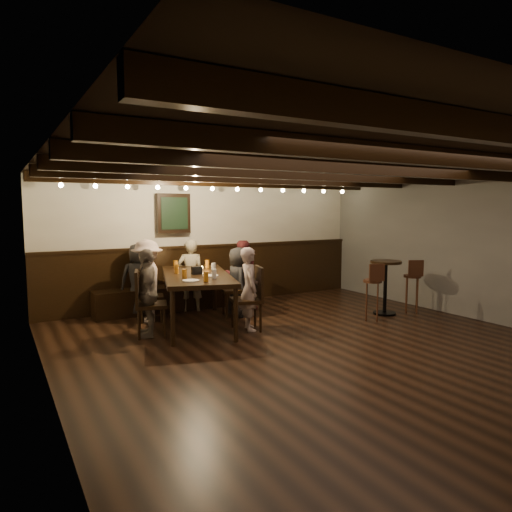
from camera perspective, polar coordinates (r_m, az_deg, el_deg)
room at (r=7.65m, az=-3.56°, el=0.20°), size 7.00×7.00×7.00m
dining_table at (r=7.20m, az=-7.44°, el=-2.75°), size 1.58×2.38×0.82m
chair_left_near at (r=7.70m, az=-13.09°, el=-6.05°), size 0.48×0.48×0.85m
chair_left_far at (r=6.81m, az=-13.09°, el=-7.32°), size 0.55×0.55×0.96m
chair_right_near at (r=7.82m, az=-2.46°, el=-5.43°), size 0.55×0.55×0.96m
chair_right_far at (r=6.96m, az=-1.06°, el=-6.86°), size 0.55×0.55×0.97m
person_bench_left at (r=8.08m, az=-14.46°, el=-2.87°), size 0.70×0.56×1.25m
person_bench_centre at (r=8.25m, az=-8.18°, el=-2.41°), size 0.54×0.43×1.29m
person_bench_right at (r=8.23m, az=-1.83°, el=-2.45°), size 0.73×0.64×1.27m
person_left_near at (r=7.62m, az=-13.41°, el=-3.01°), size 0.73×0.98×1.34m
person_left_far at (r=6.74m, az=-13.41°, el=-4.49°), size 0.51×0.80×1.27m
person_right_near at (r=7.77m, az=-2.25°, el=-3.26°), size 0.53×0.66×1.19m
person_right_far at (r=6.90m, az=-0.82°, el=-4.13°), size 0.42×0.53×1.26m
pint_a at (r=7.85m, az=-10.01°, el=-1.06°), size 0.07×0.07×0.14m
pint_b at (r=7.85m, az=-6.13°, el=-1.00°), size 0.07×0.07×0.14m
pint_c at (r=7.26m, az=-9.90°, el=-1.63°), size 0.07×0.07×0.14m
pint_d at (r=7.41m, az=-5.31°, el=-1.40°), size 0.07×0.07×0.14m
pint_e at (r=6.72m, az=-8.93°, el=-2.22°), size 0.07×0.07×0.14m
pint_f at (r=6.66m, az=-5.26°, el=-2.24°), size 0.07×0.07×0.14m
pint_g at (r=6.40m, az=-6.28°, el=-2.59°), size 0.07×0.07×0.14m
plate_near at (r=6.49m, az=-8.14°, el=-3.06°), size 0.24×0.24×0.01m
plate_far at (r=6.92m, az=-5.71°, el=-2.47°), size 0.24×0.24×0.01m
condiment_caddy at (r=7.13m, az=-7.42°, el=-1.80°), size 0.15×0.10×0.12m
candle at (r=7.50m, az=-6.78°, el=-1.69°), size 0.05×0.05×0.05m
high_top_table at (r=8.23m, az=15.88°, el=-2.81°), size 0.53×0.53×0.94m
bar_stool_left at (r=7.78m, az=14.32°, el=-5.24°), size 0.32×0.34×0.95m
bar_stool_right at (r=8.53m, az=18.91°, el=-4.39°), size 0.34×0.35×0.95m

